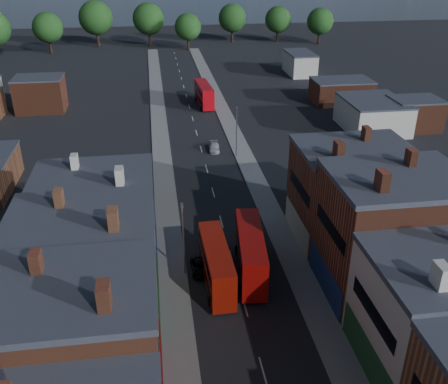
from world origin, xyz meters
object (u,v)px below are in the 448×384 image
object	(u,v)px
bus_1	(251,252)
car_3	(214,147)
bus_0	(216,264)
car_2	(200,267)
bus_2	(204,94)

from	to	relation	value
bus_1	car_3	world-z (taller)	bus_1
bus_0	car_3	world-z (taller)	bus_0
car_2	bus_1	bearing A→B (deg)	-12.26
bus_0	bus_1	size ratio (longest dim) A/B	0.92
bus_2	car_2	bearing A→B (deg)	-100.63
bus_0	car_2	xyz separation A→B (m)	(-1.42, 2.29, -1.80)
bus_1	car_2	xyz separation A→B (m)	(-5.10, 0.96, -1.97)
bus_1	car_2	world-z (taller)	bus_1
bus_2	car_2	xyz separation A→B (m)	(-6.77, -58.14, -1.88)
bus_0	car_2	distance (m)	3.24
car_2	car_3	xyz separation A→B (m)	(5.67, 32.86, 0.04)
bus_1	car_3	distance (m)	33.87
car_3	bus_2	bearing A→B (deg)	92.40
bus_1	bus_2	bearing A→B (deg)	94.57
bus_2	car_2	world-z (taller)	bus_2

